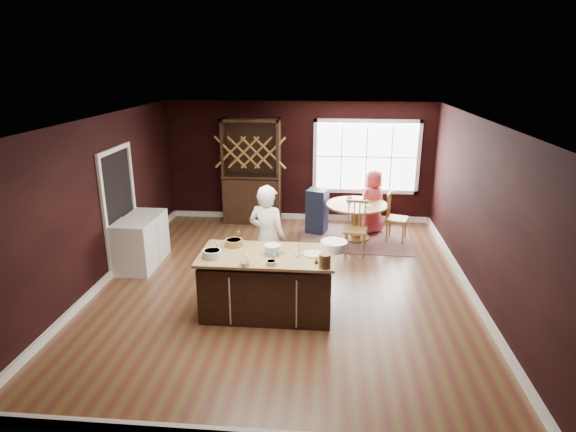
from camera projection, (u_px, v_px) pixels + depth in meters
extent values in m
plane|color=brown|center=(284.00, 284.00, 7.98)|extent=(7.00, 7.00, 0.00)
plane|color=white|center=(284.00, 119.00, 7.15)|extent=(7.00, 7.00, 0.00)
plane|color=black|center=(299.00, 162.00, 10.88)|extent=(6.00, 0.00, 6.00)
plane|color=black|center=(246.00, 319.00, 4.25)|extent=(6.00, 0.00, 6.00)
plane|color=black|center=(101.00, 201.00, 7.82)|extent=(0.00, 7.00, 7.00)
plane|color=black|center=(480.00, 211.00, 7.31)|extent=(0.00, 7.00, 7.00)
cube|color=black|center=(267.00, 286.00, 6.97)|extent=(1.84, 0.92, 0.83)
cube|color=#DBC17F|center=(267.00, 255.00, 6.82)|extent=(1.92, 1.00, 0.04)
cylinder|color=brown|center=(355.00, 237.00, 10.02)|extent=(0.59, 0.59, 0.04)
cylinder|color=brown|center=(356.00, 222.00, 9.92)|extent=(0.21, 0.21, 0.67)
cylinder|color=brown|center=(357.00, 205.00, 9.81)|extent=(1.26, 1.26, 0.04)
imported|color=white|center=(267.00, 238.00, 7.56)|extent=(0.74, 0.61, 1.73)
cylinder|color=white|center=(212.00, 254.00, 6.69)|extent=(0.27, 0.27, 0.10)
cylinder|color=#9D8348|center=(234.00, 243.00, 7.09)|extent=(0.26, 0.26, 0.10)
cylinder|color=silver|center=(244.00, 264.00, 6.42)|extent=(0.15, 0.15, 0.05)
cylinder|color=beige|center=(271.00, 263.00, 6.44)|extent=(0.15, 0.15, 0.06)
cylinder|color=white|center=(298.00, 252.00, 6.70)|extent=(0.07, 0.07, 0.14)
cylinder|color=#FFE8B5|center=(313.00, 254.00, 6.79)|extent=(0.28, 0.28, 0.02)
cylinder|color=silver|center=(334.00, 246.00, 6.94)|extent=(0.39, 0.39, 0.13)
cylinder|color=#473123|center=(325.00, 261.00, 6.33)|extent=(0.16, 0.16, 0.19)
cube|color=brown|center=(355.00, 238.00, 10.03)|extent=(2.34, 1.86, 0.01)
imported|color=#BA3746|center=(373.00, 202.00, 10.21)|extent=(0.79, 0.75, 1.36)
cylinder|color=beige|center=(368.00, 206.00, 9.65)|extent=(0.19, 0.19, 0.01)
imported|color=silver|center=(349.00, 199.00, 10.00)|extent=(0.14, 0.14, 0.10)
cube|color=#3C1D0E|center=(252.00, 171.00, 10.76)|extent=(1.28, 0.53, 2.34)
cube|color=white|center=(134.00, 247.00, 8.33)|extent=(0.62, 0.60, 0.90)
cube|color=white|center=(148.00, 235.00, 8.94)|extent=(0.61, 0.59, 0.88)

